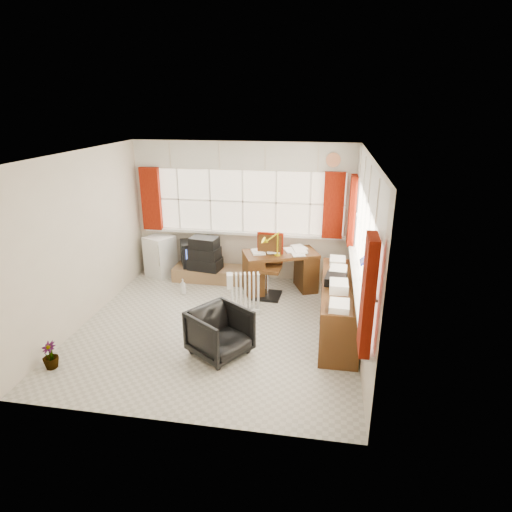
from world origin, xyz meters
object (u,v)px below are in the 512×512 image
(office_chair, at_px, (220,332))
(mini_fridge, at_px, (160,256))
(task_chair, at_px, (269,263))
(credenza, at_px, (338,306))
(crt_tv, at_px, (195,253))
(desk_lamp, at_px, (278,239))
(radiator, at_px, (245,297))
(tv_bench, at_px, (212,274))
(desk, at_px, (280,270))

(office_chair, relative_size, mini_fridge, 0.90)
(task_chair, distance_m, credenza, 1.59)
(task_chair, distance_m, crt_tv, 1.56)
(crt_tv, xyz_separation_m, mini_fridge, (-0.68, -0.02, -0.10))
(desk_lamp, bearing_deg, credenza, -46.99)
(desk_lamp, xyz_separation_m, mini_fridge, (-2.28, 0.51, -0.62))
(radiator, distance_m, tv_bench, 1.49)
(desk, relative_size, radiator, 2.05)
(crt_tv, bearing_deg, task_chair, -20.22)
(task_chair, bearing_deg, desk, 43.08)
(desk, xyz_separation_m, credenza, (0.98, -1.25, -0.01))
(radiator, bearing_deg, office_chair, -95.23)
(radiator, relative_size, credenza, 0.34)
(mini_fridge, bearing_deg, crt_tv, 1.67)
(tv_bench, relative_size, crt_tv, 2.17)
(credenza, relative_size, mini_fridge, 2.61)
(office_chair, xyz_separation_m, credenza, (1.52, 0.87, 0.08))
(task_chair, bearing_deg, radiator, -108.88)
(task_chair, xyz_separation_m, radiator, (-0.26, -0.77, -0.30))
(desk_lamp, xyz_separation_m, office_chair, (-0.51, -1.95, -0.69))
(desk, relative_size, tv_bench, 0.98)
(tv_bench, bearing_deg, credenza, -33.70)
(mini_fridge, bearing_deg, tv_bench, -4.48)
(crt_tv, bearing_deg, credenza, -31.78)
(office_chair, distance_m, mini_fridge, 3.04)
(tv_bench, distance_m, mini_fridge, 1.05)
(office_chair, xyz_separation_m, radiator, (0.11, 1.18, -0.04))
(crt_tv, bearing_deg, desk_lamp, -18.43)
(radiator, distance_m, credenza, 1.45)
(task_chair, relative_size, office_chair, 1.55)
(desk_lamp, bearing_deg, crt_tv, 161.57)
(credenza, distance_m, mini_fridge, 3.66)
(task_chair, xyz_separation_m, office_chair, (-0.37, -1.95, -0.25))
(mini_fridge, bearing_deg, credenza, -25.88)
(task_chair, relative_size, tv_bench, 0.77)
(radiator, xyz_separation_m, mini_fridge, (-1.88, 1.29, 0.11))
(desk_lamp, distance_m, office_chair, 2.13)
(task_chair, bearing_deg, desk_lamp, 1.85)
(crt_tv, bearing_deg, radiator, -47.46)
(desk, bearing_deg, office_chair, -104.52)
(office_chair, bearing_deg, desk, 20.16)
(tv_bench, bearing_deg, crt_tv, 163.46)
(radiator, bearing_deg, task_chair, 71.12)
(desk, distance_m, tv_bench, 1.36)
(tv_bench, bearing_deg, office_chair, -72.47)
(desk_lamp, xyz_separation_m, crt_tv, (-1.60, 0.53, -0.52))
(desk, bearing_deg, radiator, -115.22)
(crt_tv, distance_m, mini_fridge, 0.69)
(radiator, xyz_separation_m, crt_tv, (-1.20, 1.31, 0.21))
(desk_lamp, distance_m, crt_tv, 1.77)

